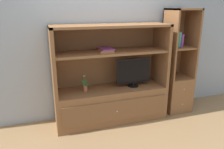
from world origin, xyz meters
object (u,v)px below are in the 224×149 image
at_px(bookshelf_tall, 177,79).
at_px(tv_monitor, 133,72).
at_px(media_console, 111,92).
at_px(magazine_stack, 106,50).
at_px(potted_plant, 85,87).
at_px(upright_book_row, 177,40).

bearing_deg(bookshelf_tall, tv_monitor, -177.70).
relative_size(media_console, magazine_stack, 5.61).
distance_m(media_console, bookshelf_tall, 1.26).
relative_size(potted_plant, magazine_stack, 0.79).
relative_size(magazine_stack, bookshelf_tall, 0.18).
relative_size(tv_monitor, magazine_stack, 1.78).
bearing_deg(upright_book_row, media_console, 179.56).
height_order(media_console, potted_plant, media_console).
xyz_separation_m(media_console, potted_plant, (-0.43, 0.01, 0.14)).
xyz_separation_m(tv_monitor, magazine_stack, (-0.47, 0.03, 0.39)).
bearing_deg(bookshelf_tall, magazine_stack, -179.59).
bearing_deg(potted_plant, magazine_stack, -2.35).
xyz_separation_m(media_console, magazine_stack, (-0.09, -0.01, 0.73)).
distance_m(tv_monitor, upright_book_row, 0.94).
xyz_separation_m(potted_plant, upright_book_row, (1.61, -0.01, 0.69)).
relative_size(media_console, upright_book_row, 6.78).
bearing_deg(tv_monitor, potted_plant, 177.22).
bearing_deg(magazine_stack, potted_plant, 177.65).
height_order(media_console, bookshelf_tall, bookshelf_tall).
bearing_deg(tv_monitor, magazine_stack, 176.91).
bearing_deg(tv_monitor, bookshelf_tall, 2.30).
height_order(tv_monitor, potted_plant, tv_monitor).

